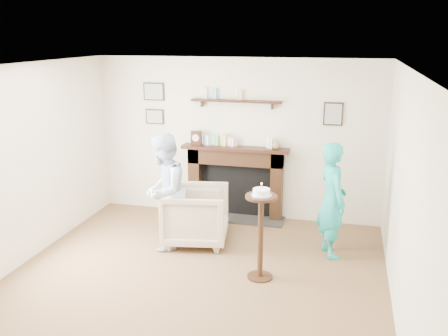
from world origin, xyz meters
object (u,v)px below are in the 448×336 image
Objects in this scene: armchair at (197,242)px; man at (166,246)px; woman at (329,254)px; pedestal_table at (261,220)px.

man reaches higher than armchair.
armchair is 1.83m from woman.
armchair is at bearing 123.69° from man.
armchair is 0.55× the size of man.
armchair is 0.57× the size of woman.
woman is at bearing -98.39° from armchair.
woman is 1.38m from pedestal_table.
armchair is at bearing 141.57° from pedestal_table.
pedestal_table is (-0.78, -0.87, 0.73)m from woman.
pedestal_table is at bearing 114.05° from woman.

